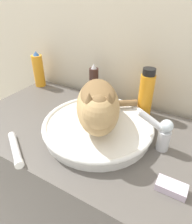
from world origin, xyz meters
The scene contains 10 objects.
wall_back centered at (0.00, 0.62, 1.20)m, with size 8.00×0.05×2.40m.
vanity_counter centered at (0.00, 0.28, 0.44)m, with size 1.05×0.56×0.87m.
sink_basin centered at (0.04, 0.28, 0.90)m, with size 0.43×0.43×0.05m.
cat centered at (0.05, 0.27, 1.01)m, with size 0.30×0.38×0.19m.
faucet centered at (0.27, 0.31, 0.94)m, with size 0.12×0.05×0.14m.
hairspray_can_black centered at (-0.11, 0.50, 0.96)m, with size 0.04×0.04×0.19m.
spray_bottle_trigger centered at (-0.47, 0.50, 0.96)m, with size 0.06×0.06×0.20m.
shampoo_bottle_tall centered at (0.15, 0.50, 0.97)m, with size 0.06×0.06×0.21m.
cream_tube centered at (-0.15, 0.04, 0.88)m, with size 0.16×0.12×0.03m.
soap_bar centered at (0.35, 0.15, 0.88)m, with size 0.08×0.05×0.02m.
Camera 1 is at (0.35, -0.26, 1.36)m, focal length 32.00 mm.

